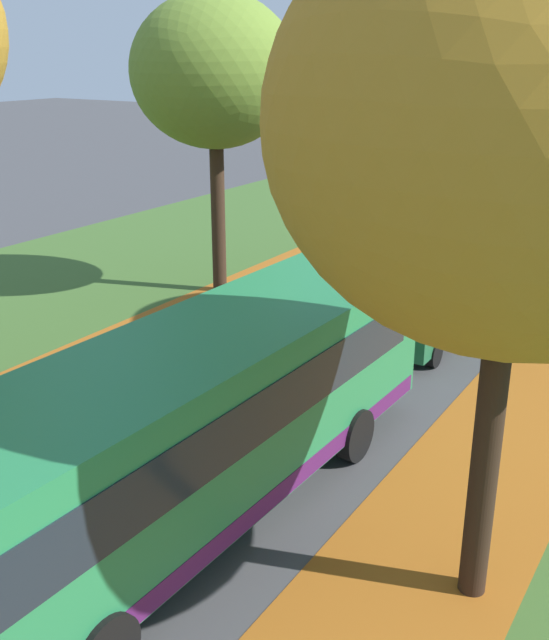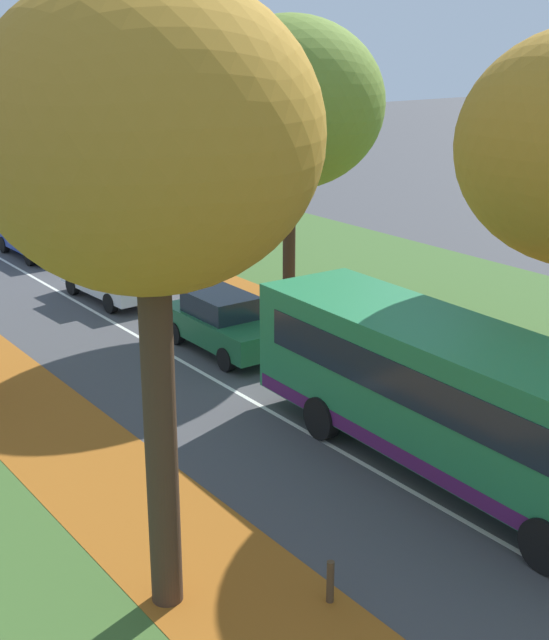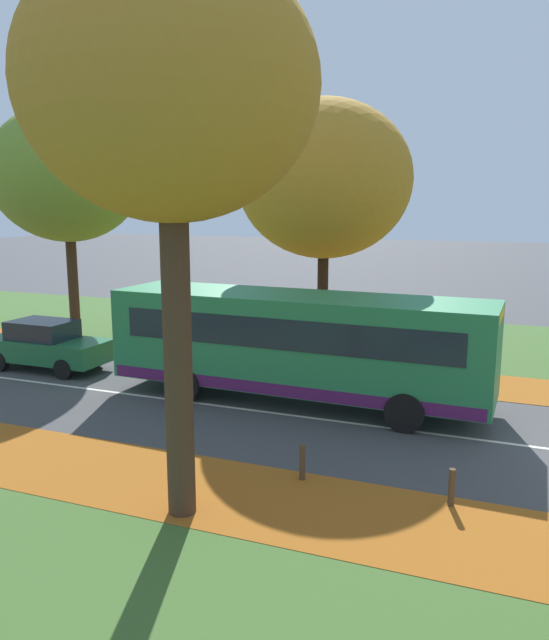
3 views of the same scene
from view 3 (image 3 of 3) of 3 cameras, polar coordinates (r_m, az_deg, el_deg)
grass_verge_right at (r=29.67m, az=-14.02°, el=-0.18°), size 12.00×90.00×0.01m
leaf_litter_right at (r=22.70m, az=-8.34°, el=-3.23°), size 2.80×60.00×0.00m
tree_left_near at (r=10.54m, az=-9.53°, el=20.05°), size 4.75×4.75×9.35m
tree_right_near at (r=20.75m, az=4.58°, el=12.67°), size 5.68×5.68×8.72m
tree_right_mid at (r=25.10m, az=-18.47°, el=12.49°), size 5.58×5.58×8.98m
bollard_third at (r=12.06m, az=15.89°, el=-14.53°), size 0.12×0.12×0.71m
bollard_fourth at (r=12.63m, az=2.56°, el=-12.89°), size 0.12×0.12×0.73m
bus at (r=17.00m, az=2.16°, el=-1.95°), size 2.88×10.47×2.98m
car_green_lead at (r=21.87m, az=-20.15°, el=-2.15°), size 1.80×4.21×1.62m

